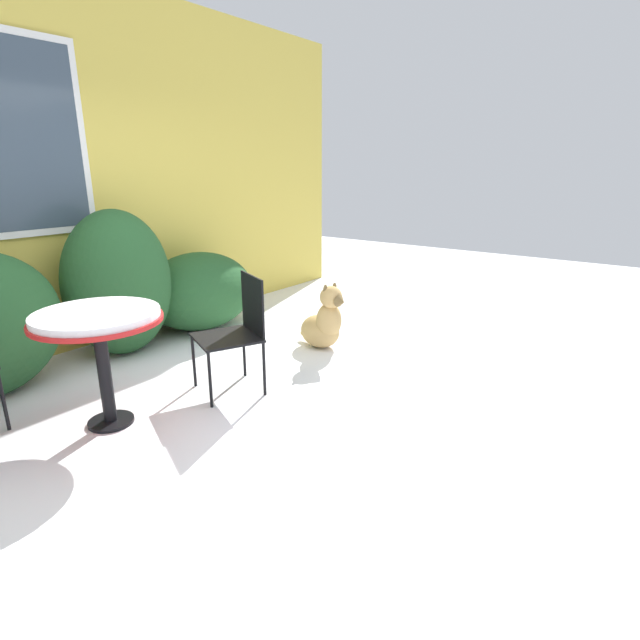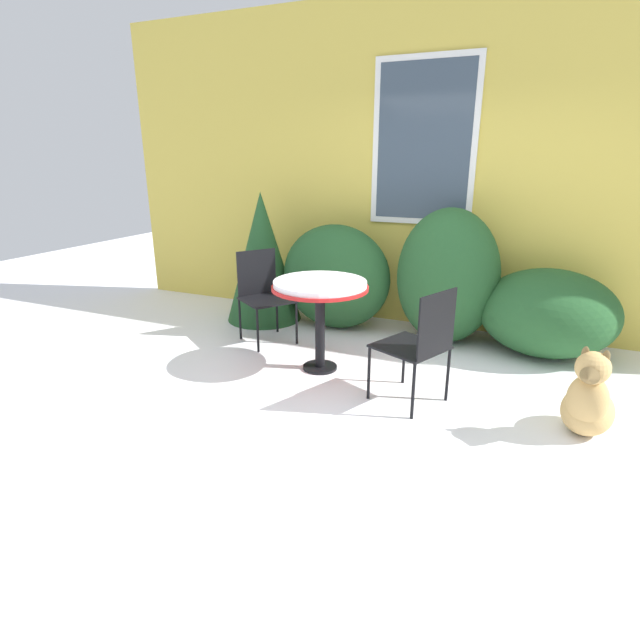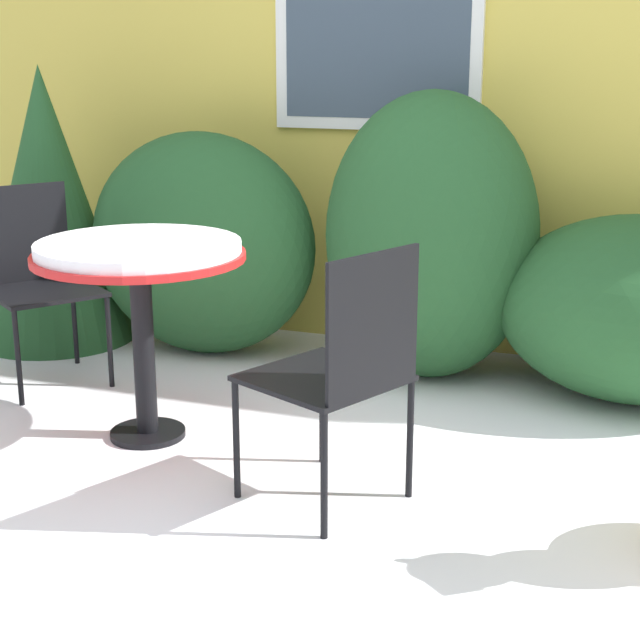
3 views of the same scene
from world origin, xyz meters
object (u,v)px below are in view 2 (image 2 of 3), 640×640
patio_chair_far_side (419,342)px  dog (588,402)px  patio_table (320,293)px  patio_chair_near_table (263,292)px

patio_chair_far_side → dog: 1.19m
patio_table → patio_chair_near_table: patio_chair_near_table is taller
patio_table → patio_chair_near_table: size_ratio=0.91×
patio_chair_near_table → dog: (2.95, -0.78, -0.26)m
patio_chair_near_table → patio_chair_far_side: bearing=-79.2°
patio_chair_far_side → dog: size_ratio=1.38×
patio_table → dog: bearing=-8.3°
patio_chair_far_side → dog: (1.16, 0.00, -0.26)m
patio_chair_near_table → dog: patio_chair_near_table is taller
patio_chair_near_table → patio_table: bearing=-84.8°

